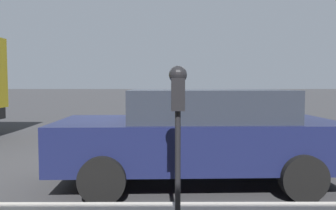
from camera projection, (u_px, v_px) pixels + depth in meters
ground_plane at (160, 169)px, 6.15m from camera, size 220.00×220.00×0.00m
parking_meter at (178, 102)px, 3.42m from camera, size 0.21×0.19×1.61m
car_navy at (199, 134)px, 5.24m from camera, size 2.09×4.42×1.50m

